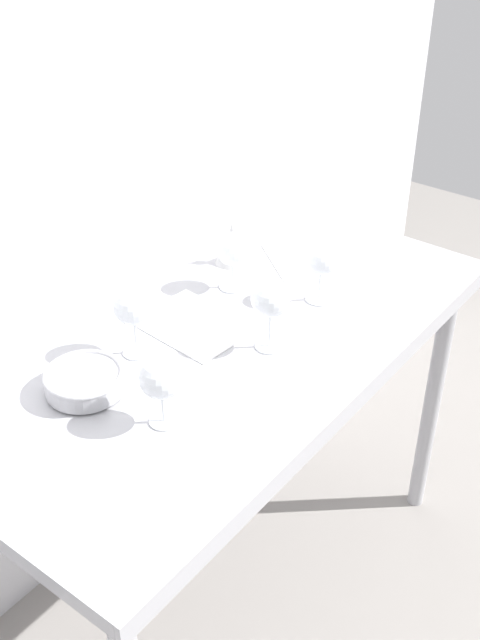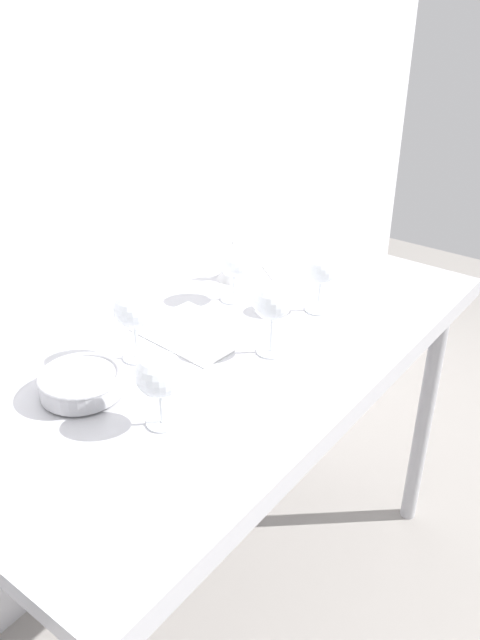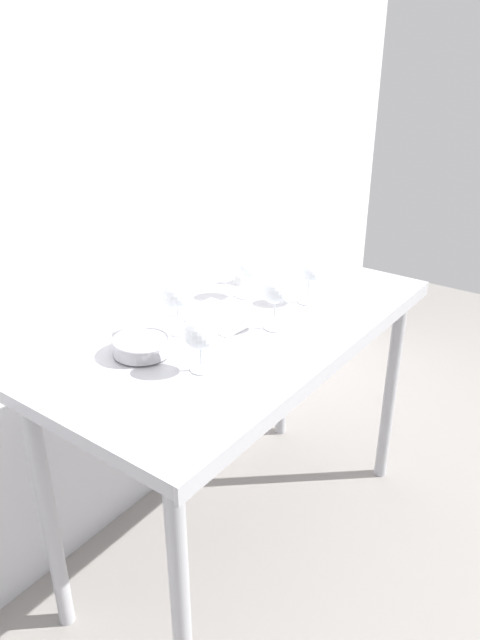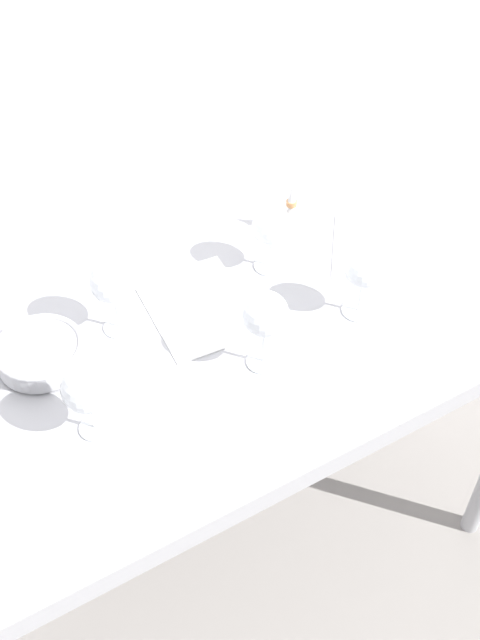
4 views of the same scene
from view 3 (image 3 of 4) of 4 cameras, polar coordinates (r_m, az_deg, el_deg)
The scene contains 12 objects.
ground_plane at distance 2.38m, azimuth 0.64°, elevation -20.37°, with size 6.00×6.00×0.00m, color gray.
back_wall at distance 2.03m, azimuth -10.78°, elevation 13.47°, with size 3.80×0.04×2.60m, color silver.
steel_counter at distance 1.89m, azimuth 0.90°, elevation -3.33°, with size 1.40×0.65×0.90m.
wine_glass_far_right at distance 2.02m, azimuth 0.50°, elevation 5.10°, with size 0.08×0.08×0.15m.
wine_glass_near_center at distance 1.77m, azimuth 3.49°, elevation 2.86°, with size 0.09×0.09×0.17m.
wine_glass_near_right at distance 1.98m, azimuth 6.81°, elevation 4.72°, with size 0.08×0.08×0.16m.
wine_glass_near_left at distance 1.54m, azimuth -3.90°, elevation -1.43°, with size 0.09×0.09×0.16m.
wine_glass_far_left at distance 1.75m, azimuth -6.19°, elevation 2.33°, with size 0.09×0.09×0.17m.
tasting_sheet_upper at distance 1.90m, azimuth -2.10°, elevation 0.36°, with size 0.20×0.26×0.00m, color white.
tasting_sheet_lower at distance 2.20m, azimuth 5.58°, elevation 3.85°, with size 0.19×0.22×0.00m, color white.
tasting_bowl at distance 1.68m, azimuth -9.56°, elevation -2.46°, with size 0.17×0.17×0.05m.
decanter_funnel at distance 2.16m, azimuth 0.37°, elevation 4.62°, with size 0.10×0.10×0.12m.
Camera 3 is at (-1.35, -0.97, 1.70)m, focal length 32.67 mm.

